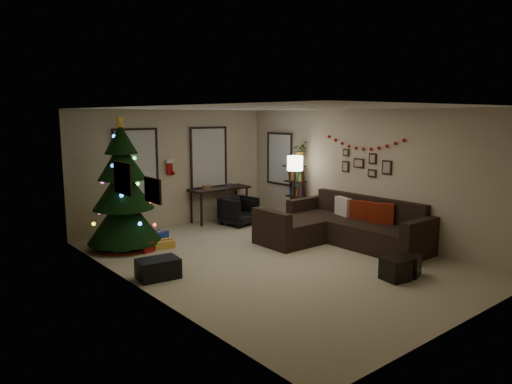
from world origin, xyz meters
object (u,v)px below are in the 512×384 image
Objects in this scene: christmas_tree at (123,193)px; desk at (220,191)px; desk_chair at (239,211)px; bookshelf at (297,192)px; sofa at (341,228)px.

christmas_tree is 2.96m from desk.
bookshelf reaches higher than desk_chair.
sofa reaches higher than desk.
sofa is at bearing -34.83° from christmas_tree.
desk_chair is at bearing -82.07° from desk.
desk is 2.26× the size of desk_chair.
bookshelf is (1.21, -1.45, 0.06)m from desk.
sofa is 2.01× the size of desk.
christmas_tree is 4.38m from sofa.
christmas_tree is at bearing 170.75° from bookshelf.
christmas_tree is 0.85× the size of sofa.
desk_chair is (-0.62, 2.61, 0.03)m from sofa.
desk is 0.76m from desk_chair.
bookshelf is (4.03, -0.66, -0.30)m from christmas_tree.
christmas_tree reaches higher than desk.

